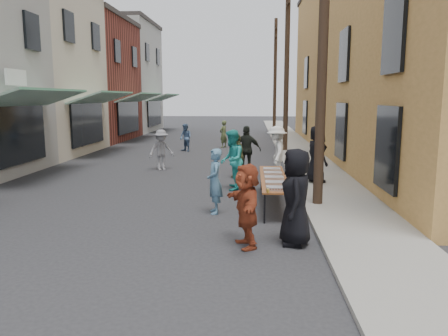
# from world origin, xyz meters

# --- Properties ---
(ground) EXTENTS (120.00, 120.00, 0.00)m
(ground) POSITION_xyz_m (0.00, 0.00, 0.00)
(ground) COLOR #28282B
(ground) RESTS_ON ground
(sidewalk) EXTENTS (2.20, 60.00, 0.10)m
(sidewalk) POSITION_xyz_m (5.00, 15.00, 0.05)
(sidewalk) COLOR gray
(sidewalk) RESTS_ON ground
(storefront_row) EXTENTS (8.00, 37.00, 9.00)m
(storefront_row) POSITION_xyz_m (-10.00, 14.96, 4.12)
(storefront_row) COLOR maroon
(storefront_row) RESTS_ON ground
(building_ochre) EXTENTS (10.00, 28.00, 10.00)m
(building_ochre) POSITION_xyz_m (11.10, 14.00, 5.00)
(building_ochre) COLOR #B58340
(building_ochre) RESTS_ON ground
(utility_pole_near) EXTENTS (0.26, 0.26, 9.00)m
(utility_pole_near) POSITION_xyz_m (4.30, 3.00, 4.50)
(utility_pole_near) COLOR #2D2116
(utility_pole_near) RESTS_ON ground
(utility_pole_mid) EXTENTS (0.26, 0.26, 9.00)m
(utility_pole_mid) POSITION_xyz_m (4.30, 15.00, 4.50)
(utility_pole_mid) COLOR #2D2116
(utility_pole_mid) RESTS_ON ground
(utility_pole_far) EXTENTS (0.26, 0.26, 9.00)m
(utility_pole_far) POSITION_xyz_m (4.30, 27.00, 4.50)
(utility_pole_far) COLOR #2D2116
(utility_pole_far) RESTS_ON ground
(serving_table) EXTENTS (0.70, 4.00, 0.75)m
(serving_table) POSITION_xyz_m (3.12, 3.21, 0.71)
(serving_table) COLOR brown
(serving_table) RESTS_ON ground
(catering_tray_sausage) EXTENTS (0.50, 0.33, 0.08)m
(catering_tray_sausage) POSITION_xyz_m (3.12, 1.56, 0.79)
(catering_tray_sausage) COLOR maroon
(catering_tray_sausage) RESTS_ON serving_table
(catering_tray_foil_b) EXTENTS (0.50, 0.33, 0.08)m
(catering_tray_foil_b) POSITION_xyz_m (3.12, 2.21, 0.79)
(catering_tray_foil_b) COLOR #B2B2B7
(catering_tray_foil_b) RESTS_ON serving_table
(catering_tray_buns) EXTENTS (0.50, 0.33, 0.08)m
(catering_tray_buns) POSITION_xyz_m (3.12, 2.91, 0.79)
(catering_tray_buns) COLOR tan
(catering_tray_buns) RESTS_ON serving_table
(catering_tray_foil_d) EXTENTS (0.50, 0.33, 0.08)m
(catering_tray_foil_d) POSITION_xyz_m (3.12, 3.61, 0.79)
(catering_tray_foil_d) COLOR #B2B2B7
(catering_tray_foil_d) RESTS_ON serving_table
(catering_tray_buns_end) EXTENTS (0.50, 0.33, 0.08)m
(catering_tray_buns_end) POSITION_xyz_m (3.12, 4.31, 0.79)
(catering_tray_buns_end) COLOR tan
(catering_tray_buns_end) RESTS_ON serving_table
(condiment_jar_a) EXTENTS (0.07, 0.07, 0.08)m
(condiment_jar_a) POSITION_xyz_m (2.90, 1.26, 0.79)
(condiment_jar_a) COLOR #A57F26
(condiment_jar_a) RESTS_ON serving_table
(condiment_jar_b) EXTENTS (0.07, 0.07, 0.08)m
(condiment_jar_b) POSITION_xyz_m (2.90, 1.36, 0.79)
(condiment_jar_b) COLOR #A57F26
(condiment_jar_b) RESTS_ON serving_table
(condiment_jar_c) EXTENTS (0.07, 0.07, 0.08)m
(condiment_jar_c) POSITION_xyz_m (2.90, 1.46, 0.79)
(condiment_jar_c) COLOR #A57F26
(condiment_jar_c) RESTS_ON serving_table
(cup_stack) EXTENTS (0.08, 0.08, 0.12)m
(cup_stack) POSITION_xyz_m (3.32, 1.31, 0.81)
(cup_stack) COLOR tan
(cup_stack) RESTS_ON serving_table
(guest_front_a) EXTENTS (0.65, 0.97, 1.93)m
(guest_front_a) POSITION_xyz_m (3.40, -0.10, 0.97)
(guest_front_a) COLOR black
(guest_front_a) RESTS_ON ground
(guest_front_b) EXTENTS (0.50, 0.67, 1.65)m
(guest_front_b) POSITION_xyz_m (1.60, 2.16, 0.82)
(guest_front_b) COLOR teal
(guest_front_b) RESTS_ON ground
(guest_front_c) EXTENTS (0.73, 0.94, 1.91)m
(guest_front_c) POSITION_xyz_m (1.89, 5.06, 0.96)
(guest_front_c) COLOR teal
(guest_front_c) RESTS_ON ground
(guest_front_d) EXTENTS (0.74, 1.26, 1.92)m
(guest_front_d) POSITION_xyz_m (3.40, 6.93, 0.96)
(guest_front_d) COLOR white
(guest_front_d) RESTS_ON ground
(guest_front_e) EXTENTS (0.76, 1.02, 1.60)m
(guest_front_e) POSITION_xyz_m (2.00, 7.06, 0.80)
(guest_front_e) COLOR brown
(guest_front_e) RESTS_ON ground
(guest_queue_back) EXTENTS (0.88, 1.61, 1.66)m
(guest_queue_back) POSITION_xyz_m (2.44, -0.29, 0.83)
(guest_queue_back) COLOR #953B20
(guest_queue_back) RESTS_ON ground
(server) EXTENTS (0.93, 1.09, 1.89)m
(server) POSITION_xyz_m (4.67, 5.98, 1.05)
(server) COLOR black
(server) RESTS_ON sidewalk
(passerby_left) EXTENTS (1.22, 1.08, 1.64)m
(passerby_left) POSITION_xyz_m (-1.12, 8.69, 0.82)
(passerby_left) COLOR gray
(passerby_left) RESTS_ON ground
(passerby_mid) EXTENTS (1.12, 0.55, 1.85)m
(passerby_mid) POSITION_xyz_m (2.33, 8.03, 0.92)
(passerby_mid) COLOR black
(passerby_mid) RESTS_ON ground
(passerby_right) EXTENTS (0.63, 0.69, 1.59)m
(passerby_right) POSITION_xyz_m (0.85, 16.81, 0.79)
(passerby_right) COLOR #546239
(passerby_right) RESTS_ON ground
(passerby_far) EXTENTS (0.92, 0.92, 1.50)m
(passerby_far) POSITION_xyz_m (-1.07, 14.84, 0.75)
(passerby_far) COLOR #4C6B93
(passerby_far) RESTS_ON ground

